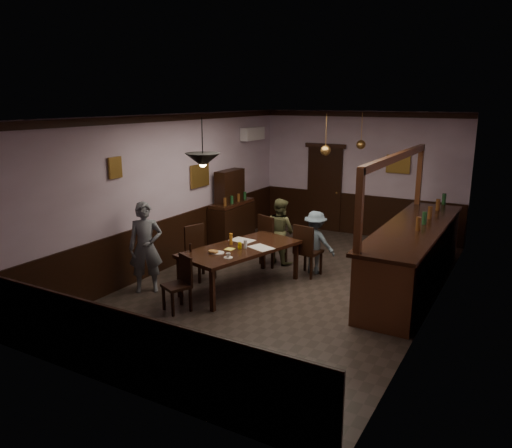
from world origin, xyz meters
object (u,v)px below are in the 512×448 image
Objects in this scene: chair_far_right at (306,248)px; pendant_brass_mid at (325,151)px; person_standing at (146,247)px; dining_table at (240,251)px; chair_near at (181,281)px; pendant_brass_far at (361,145)px; bar_counter at (413,255)px; person_seated_left at (280,231)px; coffee_cup at (228,255)px; soda_can at (240,246)px; pendant_iron at (203,160)px; chair_far_left at (270,238)px; chair_side at (198,250)px; sideboard at (232,216)px; person_seated_right at (315,242)px.

pendant_brass_mid is (-0.03, 0.87, 1.75)m from chair_far_right.
person_standing is at bearing 52.16° from chair_far_right.
person_standing is at bearing -144.86° from dining_table.
pendant_brass_far reaches higher than chair_near.
bar_counter is 5.21× the size of pendant_brass_mid.
person_seated_left is 16.71× the size of coffee_cup.
dining_table is 2.66m from pendant_brass_mid.
coffee_cup is 0.10× the size of pendant_brass_mid.
pendant_brass_mid is at bearing 166.28° from bar_counter.
dining_table is 0.17m from soda_can.
soda_can is at bearing -108.54° from pendant_brass_mid.
dining_table is 1.61m from person_seated_left.
person_standing is 1.52m from coffee_cup.
coffee_cup is 0.10× the size of pendant_iron.
soda_can is at bearing 96.63° from chair_near.
person_standing reaches higher than chair_far_left.
person_seated_left is at bearing -12.84° from chair_side.
pendant_brass_mid is at bearing -5.29° from sideboard.
person_seated_left is 2.25m from coffee_cup.
person_seated_right is (0.95, 0.04, 0.04)m from chair_far_left.
soda_can is 4.03m from pendant_brass_far.
soda_can is (0.08, -1.71, 0.14)m from person_seated_left.
dining_table is 2.29× the size of chair_far_left.
bar_counter is at bearing -6.43° from person_standing.
pendant_iron is 0.95× the size of pendant_brass_far.
pendant_iron reaches higher than dining_table.
bar_counter reaches higher than person_standing.
person_seated_right is 15.19× the size of coffee_cup.
dining_table is 0.65m from coffee_cup.
chair_side is 2.23m from person_seated_right.
bar_counter reaches higher than person_seated_right.
pendant_brass_far is at bearing 24.89° from person_standing.
pendant_brass_far is (2.51, 1.35, 1.60)m from sideboard.
person_seated_right is 2.53m from sideboard.
chair_far_right is 8.38× the size of soda_can.
chair_far_left is 0.92m from chair_far_right.
person_standing is at bearing 176.23° from chair_side.
coffee_cup is 0.10× the size of pendant_brass_far.
pendant_brass_mid is at bearing -80.34° from chair_far_right.
dining_table is 2.69m from sideboard.
chair_far_right is (0.77, 1.11, -0.13)m from dining_table.
pendant_iron reaches higher than chair_side.
pendant_brass_mid is at bearing -79.28° from person_seated_right.
soda_can is (0.37, 1.19, 0.32)m from chair_near.
chair_side is at bearing -157.76° from bar_counter.
chair_near is 5.31m from pendant_brass_far.
dining_table is 0.96m from chair_side.
sideboard is at bearing 136.16° from coffee_cup.
bar_counter is 5.50× the size of pendant_iron.
pendant_brass_mid reaches higher than chair_near.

